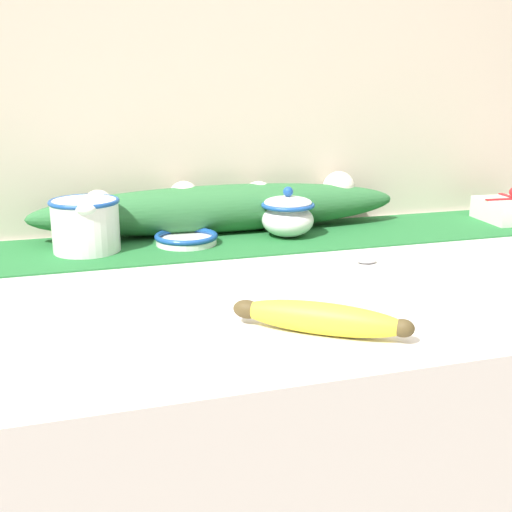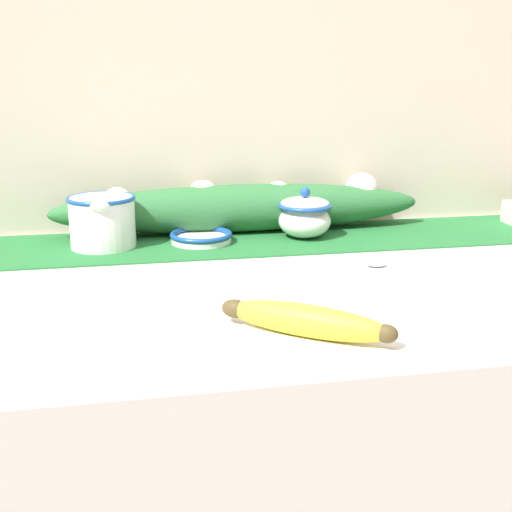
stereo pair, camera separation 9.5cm
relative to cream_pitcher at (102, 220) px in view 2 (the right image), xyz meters
The scene contains 8 objects.
back_wall 0.41m from the cream_pitcher, 29.29° to the left, with size 2.39×0.04×2.40m, color beige.
table_runner 0.28m from the cream_pitcher, ahead, with size 1.46×0.25×0.00m, color #236B33.
cream_pitcher is the anchor object (origin of this frame).
sugar_bowl 0.38m from the cream_pitcher, ahead, with size 0.10×0.10×0.10m.
small_dish 0.19m from the cream_pitcher, ahead, with size 0.12×0.12×0.02m.
banana 0.54m from the cream_pitcher, 62.02° to the right, with size 0.20×0.16×0.04m.
spoon 0.49m from the cream_pitcher, 25.77° to the right, with size 0.16×0.03×0.01m.
poinsettia_garland 0.29m from the cream_pitcher, 15.21° to the left, with size 0.76×0.11×0.11m.
Camera 2 is at (-0.21, -0.95, 1.18)m, focal length 45.00 mm.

